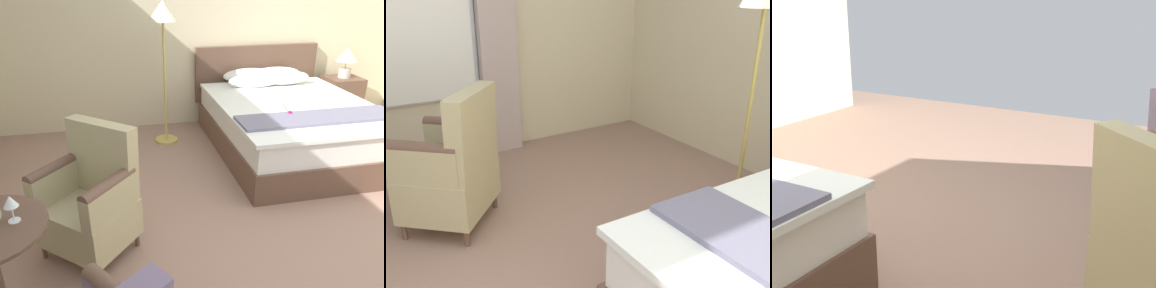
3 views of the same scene
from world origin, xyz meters
The scene contains 1 object.
ground_plane centered at (0.00, 0.00, 0.00)m, with size 7.15×7.15×0.00m, color #967361.
Camera 3 is at (-1.80, 2.43, 1.54)m, focal length 50.00 mm.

